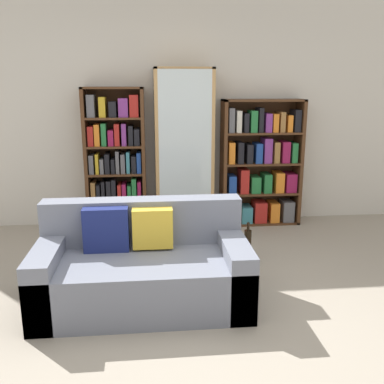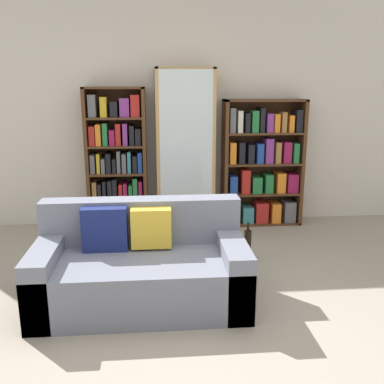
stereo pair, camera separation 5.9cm
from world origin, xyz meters
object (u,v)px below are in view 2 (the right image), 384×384
Objects in this scene: couch at (141,268)px; wine_bottle at (248,244)px; display_cabinet at (185,150)px; bookshelf_right at (262,166)px; bookshelf_left at (117,161)px.

wine_bottle is at bearing 37.39° from couch.
display_cabinet is 5.11× the size of wine_bottle.
bookshelf_right is (1.44, 1.90, 0.45)m from couch.
bookshelf_left is 0.89× the size of display_cabinet.
bookshelf_left is at bearing 99.81° from couch.
bookshelf_left is at bearing -179.99° from bookshelf_right.
display_cabinet reaches higher than bookshelf_left.
couch is at bearing -80.19° from bookshelf_left.
display_cabinet reaches higher than couch.
bookshelf_left is 4.53× the size of wine_bottle.
display_cabinet is (0.82, -0.02, 0.12)m from bookshelf_left.
bookshelf_left reaches higher than wine_bottle.
display_cabinet is (0.49, 1.89, 0.66)m from couch.
wine_bottle is at bearing -38.88° from bookshelf_left.
bookshelf_right reaches higher than wine_bottle.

